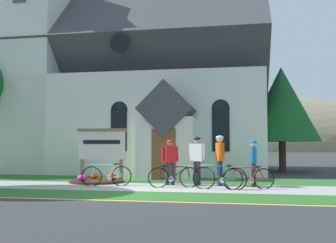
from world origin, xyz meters
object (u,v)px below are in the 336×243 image
at_px(cyclist_in_white_jersey, 220,156).
at_px(roadside_conifer, 282,104).
at_px(cyclist_in_blue_jersey, 254,160).
at_px(bicycle_black, 249,178).
at_px(bicycle_orange, 174,177).
at_px(cyclist_in_yellow_jersey, 170,159).
at_px(bicycle_green, 107,175).
at_px(cyclist_in_red_jersey, 197,157).
at_px(church_sign, 102,146).
at_px(bicycle_blue, 220,178).

xyz_separation_m(cyclist_in_white_jersey, roadside_conifer, (3.01, 8.10, 2.60)).
bearing_deg(cyclist_in_blue_jersey, bicycle_black, -102.88).
xyz_separation_m(bicycle_orange, cyclist_in_yellow_jersey, (-0.26, 0.74, 0.58)).
relative_size(cyclist_in_yellow_jersey, cyclist_in_white_jersey, 0.92).
bearing_deg(roadside_conifer, cyclist_in_blue_jersey, -102.91).
relative_size(bicycle_orange, cyclist_in_yellow_jersey, 1.06).
distance_m(bicycle_green, bicycle_black, 4.87).
bearing_deg(cyclist_in_red_jersey, church_sign, 168.08).
height_order(church_sign, bicycle_orange, church_sign).
relative_size(cyclist_in_red_jersey, cyclist_in_white_jersey, 0.98).
bearing_deg(bicycle_orange, cyclist_in_white_jersey, 26.10).
distance_m(bicycle_orange, cyclist_in_red_jersey, 1.31).
distance_m(church_sign, bicycle_blue, 5.27).
relative_size(bicycle_blue, bicycle_orange, 1.02).
relative_size(bicycle_blue, cyclist_in_blue_jersey, 1.10).
distance_m(cyclist_in_yellow_jersey, roadside_conifer, 9.80).
bearing_deg(cyclist_in_white_jersey, church_sign, 168.43).
distance_m(cyclist_in_red_jersey, roadside_conifer, 9.21).
bearing_deg(cyclist_in_white_jersey, bicycle_blue, -88.34).
height_order(bicycle_black, cyclist_in_red_jersey, cyclist_in_red_jersey).
xyz_separation_m(cyclist_in_yellow_jersey, cyclist_in_white_jersey, (1.78, 0.00, 0.11)).
bearing_deg(church_sign, roadside_conifer, 42.80).
height_order(church_sign, cyclist_in_red_jersey, church_sign).
bearing_deg(cyclist_in_blue_jersey, church_sign, 170.96).
bearing_deg(cyclist_in_blue_jersey, bicycle_green, -171.83).
bearing_deg(church_sign, cyclist_in_white_jersey, -11.57).
bearing_deg(bicycle_green, cyclist_in_yellow_jersey, 18.02).
bearing_deg(bicycle_black, church_sign, 162.31).
relative_size(bicycle_green, bicycle_black, 0.98).
distance_m(bicycle_orange, roadside_conifer, 10.47).
bearing_deg(roadside_conifer, cyclist_in_red_jersey, -115.68).
bearing_deg(bicycle_orange, bicycle_blue, -13.54).
bearing_deg(cyclist_in_blue_jersey, cyclist_in_white_jersey, -178.49).
height_order(church_sign, bicycle_black, church_sign).
xyz_separation_m(bicycle_orange, cyclist_in_red_jersey, (0.70, 0.89, 0.66)).
bearing_deg(cyclist_in_red_jersey, cyclist_in_blue_jersey, -3.25).
height_order(bicycle_blue, roadside_conifer, roadside_conifer).
distance_m(cyclist_in_yellow_jersey, cyclist_in_red_jersey, 0.98).
distance_m(bicycle_green, roadside_conifer, 11.66).
bearing_deg(roadside_conifer, bicycle_green, -128.18).
xyz_separation_m(church_sign, cyclist_in_white_jersey, (4.70, -0.96, -0.34)).
xyz_separation_m(bicycle_blue, cyclist_in_yellow_jersey, (-1.82, 1.11, 0.56)).
height_order(bicycle_black, bicycle_orange, same).
distance_m(cyclist_in_yellow_jersey, cyclist_in_white_jersey, 1.79).
bearing_deg(roadside_conifer, cyclist_in_white_jersey, -110.37).
distance_m(church_sign, bicycle_orange, 3.75).
height_order(bicycle_orange, cyclist_in_red_jersey, cyclist_in_red_jersey).
bearing_deg(bicycle_green, church_sign, 115.50).
distance_m(bicycle_green, cyclist_in_blue_jersey, 5.15).
relative_size(bicycle_black, cyclist_in_yellow_jersey, 1.04).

